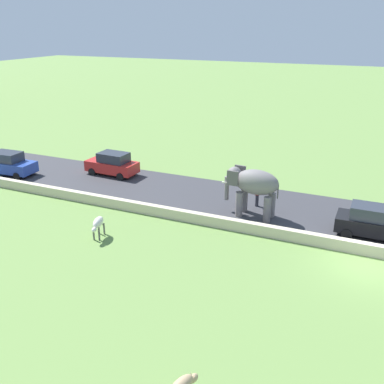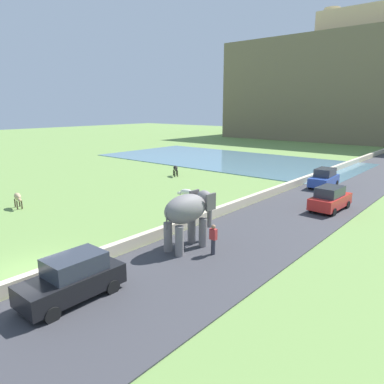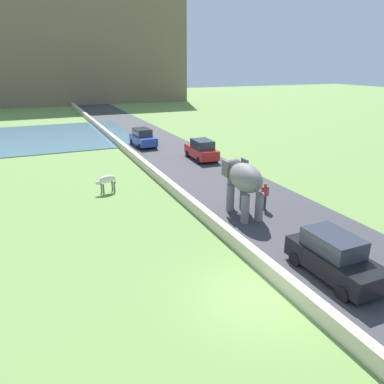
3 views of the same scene
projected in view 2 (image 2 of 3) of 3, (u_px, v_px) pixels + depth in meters
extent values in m
plane|color=#6B8E47|center=(33.00, 274.00, 16.27)|extent=(220.00, 220.00, 0.00)
cube|color=#38383D|center=(314.00, 203.00, 28.00)|extent=(7.00, 120.00, 0.06)
cube|color=beige|center=(259.00, 197.00, 28.82)|extent=(0.40, 110.00, 0.65)
cube|color=slate|center=(226.00, 159.00, 51.32)|extent=(36.00, 18.00, 0.08)
cube|color=#75664C|center=(380.00, 89.00, 78.50)|extent=(64.00, 28.00, 22.10)
cylinder|color=#D6BC89|center=(331.00, 25.00, 82.66)|extent=(3.52, 3.52, 7.17)
cylinder|color=#D6BC89|center=(368.00, 22.00, 77.76)|extent=(4.07, 4.07, 6.12)
ellipsoid|color=slate|center=(186.00, 209.00, 18.49)|extent=(1.56, 2.78, 1.50)
cylinder|color=slate|center=(192.00, 229.00, 19.72)|extent=(0.44, 0.44, 1.60)
cylinder|color=slate|center=(203.00, 233.00, 19.16)|extent=(0.44, 0.44, 1.60)
cylinder|color=slate|center=(168.00, 237.00, 18.49)|extent=(0.44, 0.44, 1.60)
cylinder|color=slate|center=(179.00, 242.00, 17.92)|extent=(0.44, 0.44, 1.60)
ellipsoid|color=slate|center=(204.00, 200.00, 19.45)|extent=(1.05, 0.96, 1.10)
cube|color=#575454|center=(194.00, 198.00, 19.75)|extent=(0.16, 0.71, 0.90)
cube|color=#575454|center=(211.00, 202.00, 18.94)|extent=(0.16, 0.71, 0.90)
cylinder|color=slate|center=(210.00, 214.00, 19.99)|extent=(0.28, 0.28, 1.50)
cone|color=silver|center=(206.00, 206.00, 19.98)|extent=(0.15, 0.56, 0.17)
cone|color=silver|center=(212.00, 207.00, 19.69)|extent=(0.15, 0.56, 0.17)
cylinder|color=#575454|center=(167.00, 221.00, 17.64)|extent=(0.08, 0.08, 0.90)
cylinder|color=#33333D|center=(213.00, 247.00, 18.18)|extent=(0.22, 0.22, 0.85)
cube|color=#B73333|center=(213.00, 234.00, 18.02)|extent=(0.36, 0.22, 0.56)
sphere|color=#997051|center=(213.00, 227.00, 17.93)|extent=(0.22, 0.22, 0.22)
cube|color=red|center=(330.00, 201.00, 26.01)|extent=(1.86, 4.06, 0.80)
cube|color=#2D333D|center=(330.00, 192.00, 25.69)|extent=(1.53, 2.26, 0.70)
cylinder|color=black|center=(326.00, 201.00, 27.56)|extent=(0.20, 0.61, 0.60)
cylinder|color=black|center=(348.00, 205.00, 26.50)|extent=(0.20, 0.61, 0.60)
cylinder|color=black|center=(311.00, 208.00, 25.69)|extent=(0.20, 0.61, 0.60)
cylinder|color=black|center=(334.00, 212.00, 24.63)|extent=(0.20, 0.61, 0.60)
cube|color=#2D4CA8|center=(324.00, 180.00, 33.32)|extent=(1.89, 4.08, 0.80)
cube|color=#2D333D|center=(325.00, 172.00, 33.30)|extent=(1.55, 2.27, 0.70)
cylinder|color=black|center=(328.00, 188.00, 31.93)|extent=(0.21, 0.61, 0.60)
cylinder|color=black|center=(310.00, 186.00, 32.89)|extent=(0.21, 0.61, 0.60)
cylinder|color=black|center=(337.00, 183.00, 33.94)|extent=(0.21, 0.61, 0.60)
cylinder|color=black|center=(319.00, 181.00, 34.90)|extent=(0.21, 0.61, 0.60)
cube|color=black|center=(72.00, 284.00, 13.87)|extent=(1.70, 4.00, 0.80)
cube|color=#2D333D|center=(75.00, 264.00, 13.85)|extent=(1.45, 2.20, 0.70)
cylinder|color=black|center=(52.00, 315.00, 12.49)|extent=(0.18, 0.60, 0.60)
cylinder|color=black|center=(30.00, 299.00, 13.50)|extent=(0.18, 0.60, 0.60)
cylinder|color=black|center=(113.00, 287.00, 14.43)|extent=(0.18, 0.60, 0.60)
cylinder|color=black|center=(89.00, 275.00, 15.44)|extent=(0.18, 0.60, 0.60)
ellipsoid|color=black|center=(175.00, 168.00, 38.95)|extent=(1.14, 1.02, 0.50)
cylinder|color=black|center=(178.00, 174.00, 38.74)|extent=(0.10, 0.10, 0.65)
cylinder|color=black|center=(175.00, 174.00, 38.68)|extent=(0.10, 0.10, 0.65)
cylinder|color=black|center=(176.00, 172.00, 39.48)|extent=(0.10, 0.10, 0.65)
cylinder|color=black|center=(174.00, 173.00, 39.41)|extent=(0.10, 0.10, 0.65)
ellipsoid|color=black|center=(176.00, 170.00, 38.38)|extent=(0.46, 0.43, 0.26)
cone|color=beige|center=(177.00, 169.00, 38.36)|extent=(0.04, 0.04, 0.12)
cone|color=beige|center=(176.00, 169.00, 38.32)|extent=(0.04, 0.04, 0.12)
cylinder|color=black|center=(175.00, 169.00, 39.50)|extent=(0.04, 0.04, 0.45)
ellipsoid|color=silver|center=(187.00, 192.00, 27.85)|extent=(1.18, 0.70, 0.50)
cylinder|color=#595753|center=(181.00, 199.00, 28.01)|extent=(0.10, 0.10, 0.65)
cylinder|color=#595753|center=(183.00, 198.00, 28.28)|extent=(0.10, 0.10, 0.65)
cylinder|color=#595753|center=(190.00, 200.00, 27.69)|extent=(0.10, 0.10, 0.65)
cylinder|color=#595753|center=(192.00, 200.00, 27.96)|extent=(0.10, 0.10, 0.65)
ellipsoid|color=silver|center=(179.00, 193.00, 28.15)|extent=(0.45, 0.33, 0.26)
cone|color=beige|center=(179.00, 191.00, 28.04)|extent=(0.04, 0.04, 0.12)
cone|color=beige|center=(180.00, 191.00, 28.19)|extent=(0.04, 0.04, 0.12)
cylinder|color=#595753|center=(193.00, 195.00, 27.67)|extent=(0.04, 0.04, 0.45)
ellipsoid|color=tan|center=(18.00, 196.00, 26.57)|extent=(1.17, 0.68, 0.50)
cylinder|color=#493D2C|center=(22.00, 205.00, 26.50)|extent=(0.10, 0.10, 0.65)
cylinder|color=#493D2C|center=(17.00, 205.00, 26.32)|extent=(0.10, 0.10, 0.65)
cylinder|color=#493D2C|center=(19.00, 202.00, 27.10)|extent=(0.10, 0.10, 0.65)
cylinder|color=#493D2C|center=(15.00, 203.00, 26.92)|extent=(0.10, 0.10, 0.65)
ellipsoid|color=tan|center=(20.00, 200.00, 26.11)|extent=(0.44, 0.32, 0.26)
cone|color=beige|center=(21.00, 198.00, 26.13)|extent=(0.04, 0.04, 0.12)
cone|color=beige|center=(18.00, 198.00, 26.02)|extent=(0.04, 0.04, 0.12)
cylinder|color=#493D2C|center=(16.00, 198.00, 27.04)|extent=(0.04, 0.04, 0.45)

